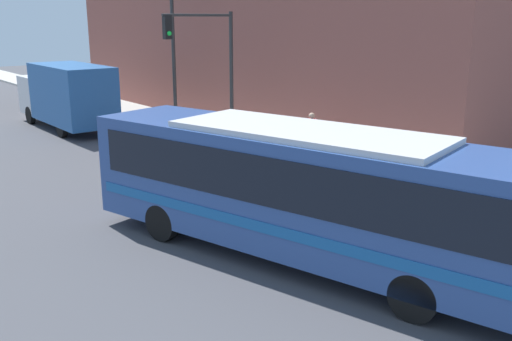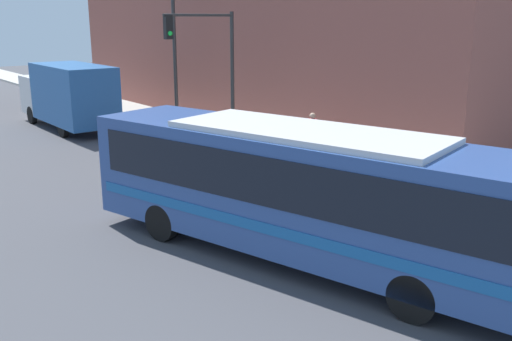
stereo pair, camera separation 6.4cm
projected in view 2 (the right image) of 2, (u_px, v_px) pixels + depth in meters
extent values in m
plane|color=#47474C|center=(322.00, 251.00, 13.46)|extent=(120.00, 120.00, 0.00)
cube|color=#B7B2A8|center=(146.00, 114.00, 32.10)|extent=(2.66, 70.00, 0.16)
cube|color=brown|center=(254.00, 0.00, 29.81)|extent=(6.00, 29.34, 12.45)
cube|color=#2D4C8C|center=(304.00, 190.00, 12.56)|extent=(5.16, 11.31, 2.51)
cube|color=black|center=(305.00, 171.00, 12.44)|extent=(4.98, 10.46, 1.05)
cube|color=#19599E|center=(304.00, 214.00, 12.71)|extent=(5.09, 10.89, 0.24)
cube|color=silver|center=(306.00, 132.00, 12.22)|extent=(3.72, 6.45, 0.16)
cylinder|color=black|center=(220.00, 200.00, 15.71)|extent=(0.50, 0.97, 0.93)
cylinder|color=black|center=(162.00, 222.00, 14.03)|extent=(0.50, 0.97, 0.93)
cylinder|color=black|center=(454.00, 258.00, 11.93)|extent=(0.50, 0.97, 0.93)
cylinder|color=black|center=(413.00, 297.00, 10.26)|extent=(0.50, 0.97, 0.93)
cube|color=#265999|center=(74.00, 94.00, 27.21)|extent=(2.34, 5.49, 2.73)
cube|color=silver|center=(47.00, 94.00, 30.21)|extent=(2.22, 2.14, 1.94)
cylinder|color=black|center=(32.00, 115.00, 29.56)|extent=(0.25, 0.90, 0.90)
cylinder|color=black|center=(63.00, 128.00, 26.17)|extent=(0.25, 0.90, 0.90)
cylinder|color=#999999|center=(357.00, 168.00, 19.09)|extent=(0.20, 0.20, 0.62)
sphere|color=#999999|center=(357.00, 157.00, 19.00)|extent=(0.19, 0.19, 0.19)
cylinder|color=#999999|center=(359.00, 168.00, 19.00)|extent=(0.09, 0.12, 0.09)
cylinder|color=#2D2D2D|center=(232.00, 78.00, 24.08)|extent=(0.16, 0.16, 5.43)
cylinder|color=#2D2D2D|center=(199.00, 15.00, 22.46)|extent=(3.20, 0.11, 0.11)
cube|color=black|center=(168.00, 27.00, 21.74)|extent=(0.30, 0.24, 0.90)
sphere|color=#19D83F|center=(170.00, 33.00, 21.69)|extent=(0.18, 0.18, 0.18)
cylinder|color=#2D2D2D|center=(270.00, 140.00, 22.52)|extent=(0.06, 0.06, 1.01)
cylinder|color=#4C4C51|center=(270.00, 125.00, 22.36)|extent=(0.14, 0.14, 0.22)
cylinder|color=#2D2D2D|center=(174.00, 46.00, 27.56)|extent=(0.18, 0.18, 7.71)
cylinder|color=#47382D|center=(312.00, 149.00, 21.37)|extent=(0.28, 0.28, 0.85)
cylinder|color=#B22D33|center=(312.00, 128.00, 21.17)|extent=(0.34, 0.34, 0.71)
sphere|color=tan|center=(313.00, 116.00, 21.05)|extent=(0.23, 0.23, 0.23)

